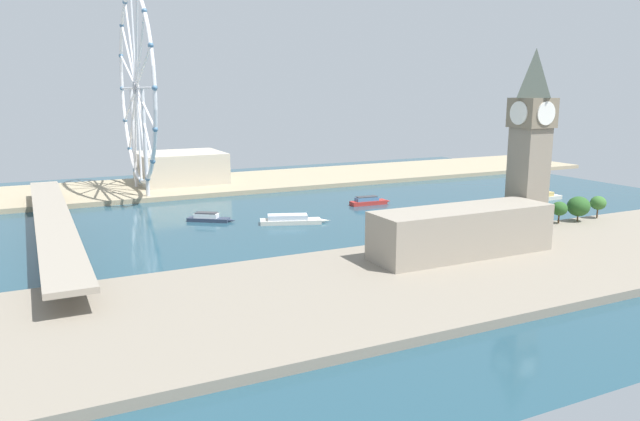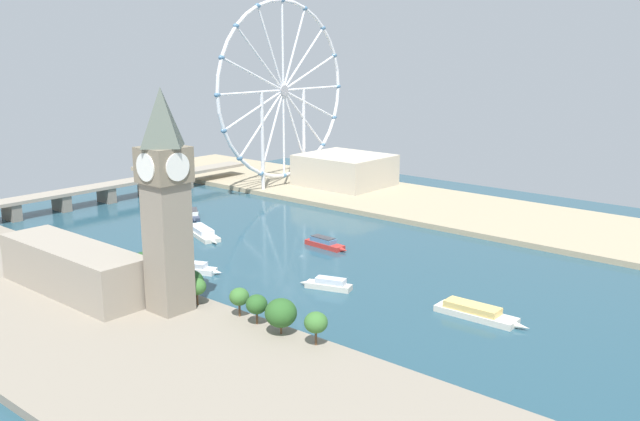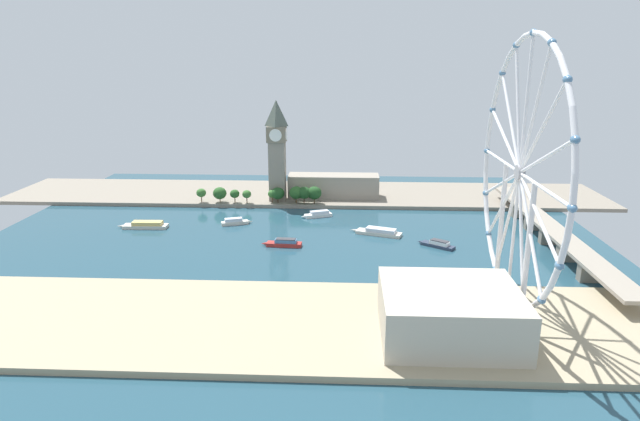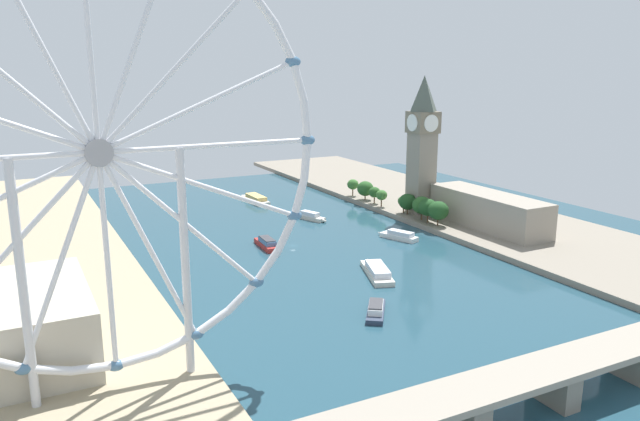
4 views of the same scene
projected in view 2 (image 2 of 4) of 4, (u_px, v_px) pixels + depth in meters
ground_plane at (302, 252)px, 350.51m from camera, size 418.29×418.29×0.00m
riverbank_left at (74, 321)px, 258.74m from camera, size 90.00×520.00×3.00m
riverbank_right at (435, 206)px, 441.58m from camera, size 90.00×520.00×3.00m
clock_tower at (166, 198)px, 255.67m from camera, size 16.45×16.45×83.11m
parliament_block at (73, 268)px, 283.79m from camera, size 22.00×77.16×19.20m
tree_row_embankment at (195, 283)px, 270.88m from camera, size 12.32×103.57×14.11m
ferris_wheel at (283, 91)px, 485.58m from camera, size 124.30×3.20×127.82m
riverside_hall at (345, 170)px, 498.38m from camera, size 51.04×58.48×21.48m
river_bridge at (106, 189)px, 457.76m from camera, size 230.29×15.44×11.88m
tour_boat_0 at (193, 214)px, 418.93m from camera, size 18.39×23.53×4.84m
tour_boat_1 at (328, 284)px, 296.82m from camera, size 11.71×23.14×4.90m
tour_boat_2 at (194, 268)px, 318.28m from camera, size 13.67×24.58×4.78m
tour_boat_3 at (476, 312)px, 265.43m from camera, size 9.59×37.14×5.03m
tour_boat_4 at (325, 243)px, 357.35m from camera, size 7.62×26.86×5.20m
tour_boat_5 at (202, 233)px, 377.82m from camera, size 18.83×36.62×4.84m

